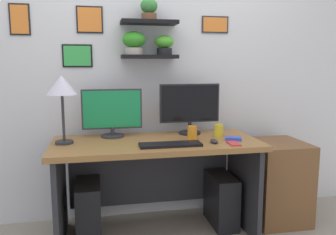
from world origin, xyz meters
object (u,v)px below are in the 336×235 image
at_px(water_cup, 192,133).
at_px(computer_tower_left, 89,210).
at_px(desk_lamp, 62,88).
at_px(keyboard, 170,145).
at_px(drawer_cabinet, 276,181).
at_px(monitor_right, 190,107).
at_px(scissors_tray, 233,139).
at_px(pen_cup, 219,130).
at_px(computer_tower_right, 221,200).
at_px(desk, 155,166).
at_px(computer_mouse, 214,141).
at_px(cell_phone, 234,143).
at_px(monitor_left, 112,112).

xyz_separation_m(water_cup, computer_tower_left, (-0.79, 0.11, -0.59)).
bearing_deg(desk_lamp, keyboard, -16.97).
bearing_deg(drawer_cabinet, monitor_right, 168.47).
height_order(keyboard, desk_lamp, desk_lamp).
xyz_separation_m(keyboard, scissors_tray, (0.51, 0.09, 0.00)).
distance_m(pen_cup, computer_tower_left, 1.18).
xyz_separation_m(keyboard, computer_tower_right, (0.48, 0.25, -0.55)).
distance_m(monitor_right, keyboard, 0.51).
relative_size(desk, pen_cup, 15.48).
relative_size(desk, water_cup, 14.07).
xyz_separation_m(desk_lamp, drawer_cabinet, (1.71, 0.02, -0.81)).
height_order(keyboard, water_cup, water_cup).
bearing_deg(computer_mouse, desk_lamp, 169.32).
bearing_deg(desk_lamp, cell_phone, -12.37).
xyz_separation_m(keyboard, computer_mouse, (0.33, 0.02, 0.01)).
bearing_deg(water_cup, computer_tower_right, 20.90).
relative_size(pen_cup, computer_tower_left, 0.23).
height_order(desk_lamp, computer_tower_right, desk_lamp).
bearing_deg(computer_tower_right, water_cup, -159.10).
distance_m(monitor_right, computer_tower_right, 0.81).
height_order(monitor_right, computer_mouse, monitor_right).
bearing_deg(desk, pen_cup, 0.19).
height_order(scissors_tray, drawer_cabinet, scissors_tray).
height_order(desk_lamp, computer_tower_left, desk_lamp).
bearing_deg(desk, water_cup, -18.20).
relative_size(monitor_left, drawer_cabinet, 0.69).
relative_size(desk_lamp, cell_phone, 3.54).
height_order(keyboard, pen_cup, pen_cup).
height_order(cell_phone, drawer_cabinet, cell_phone).
bearing_deg(desk, monitor_left, 152.60).
bearing_deg(monitor_right, keyboard, -121.68).
xyz_separation_m(cell_phone, drawer_cabinet, (0.51, 0.29, -0.42)).
distance_m(scissors_tray, water_cup, 0.32).
xyz_separation_m(computer_mouse, scissors_tray, (0.18, 0.07, -0.00)).
bearing_deg(desk_lamp, computer_mouse, -10.68).
height_order(desk, desk_lamp, desk_lamp).
bearing_deg(computer_tower_right, monitor_left, 170.61).
bearing_deg(desk, keyboard, -73.20).
xyz_separation_m(cell_phone, computer_tower_left, (-1.05, 0.29, -0.54)).
xyz_separation_m(keyboard, pen_cup, (0.44, 0.24, 0.04)).
height_order(desk_lamp, cell_phone, desk_lamp).
bearing_deg(computer_mouse, water_cup, 137.76).
relative_size(monitor_left, monitor_right, 0.94).
xyz_separation_m(monitor_right, computer_mouse, (0.09, -0.37, -0.21)).
bearing_deg(computer_tower_left, desk_lamp, -171.28).
height_order(monitor_left, desk_lamp, desk_lamp).
height_order(drawer_cabinet, computer_tower_right, drawer_cabinet).
distance_m(computer_mouse, cell_phone, 0.14).
relative_size(keyboard, water_cup, 4.00).
bearing_deg(keyboard, computer_tower_left, 156.91).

